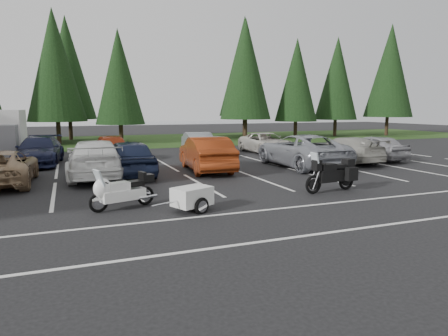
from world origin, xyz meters
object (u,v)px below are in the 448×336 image
car_near_6 (301,150)px  adventure_motorcycle (331,171)px  car_near_5 (206,154)px  car_far_2 (112,148)px  car_near_3 (95,159)px  car_near_4 (129,158)px  car_far_3 (199,144)px  cargo_trailer (192,199)px  touring_motorcycle (123,188)px  car_near_2 (2,168)px  car_near_7 (345,150)px  car_far_4 (266,143)px  car_far_1 (39,151)px  car_near_8 (373,147)px

car_near_6 → adventure_motorcycle: car_near_6 is taller
car_near_5 → car_far_2: (-3.83, 5.24, -0.06)m
car_near_3 → car_near_4: bearing=-179.3°
car_far_3 → cargo_trailer: size_ratio=2.83×
car_near_5 → car_far_2: bearing=-48.8°
car_far_3 → touring_motorcycle: (-6.33, -12.08, -0.10)m
car_near_3 → car_far_2: (1.26, 5.29, -0.05)m
car_near_2 → car_near_4: (4.95, 0.38, 0.13)m
car_near_5 → car_near_2: bearing=8.3°
car_near_7 → car_near_4: bearing=-0.5°
car_near_2 → car_near_6: 13.67m
car_far_2 → car_far_4: size_ratio=0.92×
car_near_7 → cargo_trailer: (-11.07, -7.16, -0.35)m
car_far_4 → car_near_2: bearing=-156.7°
car_near_5 → car_near_7: car_near_5 is taller
car_near_2 → car_near_6: bearing=-178.0°
car_far_1 → adventure_motorcycle: size_ratio=2.11×
car_far_2 → car_near_8: bearing=-19.9°
car_far_1 → car_far_2: bearing=5.9°
car_near_4 → car_far_2: bearing=-88.4°
car_near_2 → car_far_2: (4.77, 5.73, 0.08)m
car_near_8 → car_far_4: car_near_8 is taller
car_far_3 → car_far_4: size_ratio=0.90×
car_near_5 → car_near_8: 10.46m
car_near_4 → car_near_6: size_ratio=0.80×
car_near_8 → adventure_motorcycle: bearing=38.2°
cargo_trailer → touring_motorcycle: bearing=126.9°
car_far_3 → touring_motorcycle: bearing=-112.8°
car_far_2 → touring_motorcycle: (-0.88, -11.31, -0.13)m
car_far_3 → touring_motorcycle: 13.64m
car_near_4 → car_far_2: 5.35m
car_near_7 → car_near_8: 2.28m
car_near_2 → car_near_5: 8.62m
car_near_8 → cargo_trailer: bearing=27.3°
car_near_5 → car_near_3: bearing=5.7°
car_near_7 → car_far_4: car_near_7 is taller
car_near_7 → car_far_2: 13.10m
car_near_7 → car_near_8: (2.26, 0.33, 0.03)m
car_near_2 → car_near_5: bearing=-175.3°
car_near_4 → cargo_trailer: 7.06m
car_near_3 → car_near_6: size_ratio=0.94×
car_near_6 → car_near_2: bearing=1.6°
car_near_4 → car_far_1: 6.62m
car_far_1 → car_far_2: car_far_2 is taller
touring_motorcycle → adventure_motorcycle: adventure_motorcycle is taller
car_near_5 → car_far_2: size_ratio=1.12×
car_near_4 → car_near_8: bearing=-178.4°
car_near_2 → car_near_3: size_ratio=0.88×
car_near_7 → touring_motorcycle: car_near_7 is taller
car_near_6 → touring_motorcycle: car_near_6 is taller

